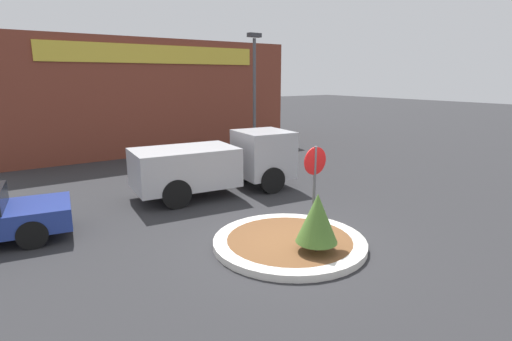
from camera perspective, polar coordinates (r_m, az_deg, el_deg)
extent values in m
plane|color=#2D2D30|center=(10.04, 4.77, -10.60)|extent=(120.00, 120.00, 0.00)
cylinder|color=silver|center=(10.00, 4.78, -10.16)|extent=(3.75, 3.75, 0.17)
cylinder|color=brown|center=(10.00, 4.78, -10.15)|extent=(3.08, 3.08, 0.17)
cylinder|color=#4C4C51|center=(9.84, 8.28, -3.59)|extent=(0.07, 0.07, 2.45)
cylinder|color=#B71414|center=(9.63, 8.45, 1.36)|extent=(0.68, 0.03, 0.68)
cylinder|color=brown|center=(9.36, 8.58, -10.63)|extent=(0.08, 0.08, 0.23)
cone|color=#4C752D|center=(9.11, 8.73, -6.72)|extent=(0.95, 0.95, 1.13)
cube|color=#B2B2B7|center=(14.84, 1.04, 2.45)|extent=(1.99, 2.12, 1.68)
cube|color=#B2B2B7|center=(13.65, -10.14, 0.45)|extent=(3.58, 2.38, 1.30)
cube|color=black|center=(15.10, 3.13, 3.76)|extent=(0.21, 1.74, 0.59)
cylinder|color=black|center=(15.73, -1.22, 0.12)|extent=(0.97, 0.32, 0.95)
cylinder|color=black|center=(14.13, 2.33, -1.42)|extent=(0.97, 0.32, 0.95)
cylinder|color=black|center=(14.50, -13.58, -1.40)|extent=(0.97, 0.32, 0.95)
cylinder|color=black|center=(12.74, -11.30, -3.31)|extent=(0.97, 0.32, 0.95)
cube|color=brown|center=(24.38, -16.23, 10.23)|extent=(15.93, 6.00, 5.96)
cube|color=gold|center=(21.54, -13.94, 15.83)|extent=(11.15, 0.08, 0.90)
cylinder|color=black|center=(12.67, -28.94, -5.43)|extent=(0.73, 0.30, 0.71)
cylinder|color=black|center=(11.10, -29.32, -7.98)|extent=(0.73, 0.30, 0.71)
cylinder|color=#4C4C51|center=(20.68, -0.23, 10.21)|extent=(0.16, 0.16, 5.90)
cube|color=#38383D|center=(20.75, -0.24, 18.78)|extent=(0.70, 0.30, 0.20)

